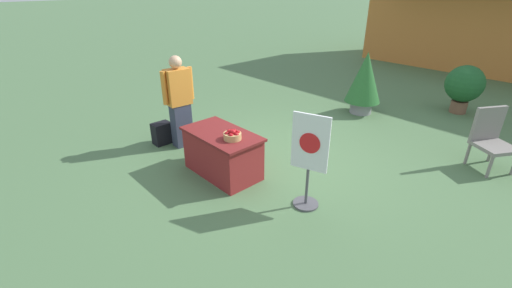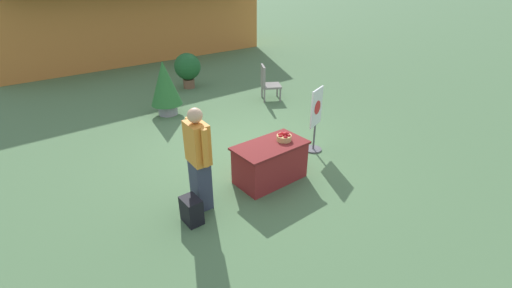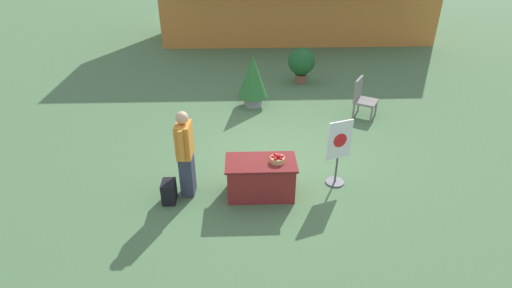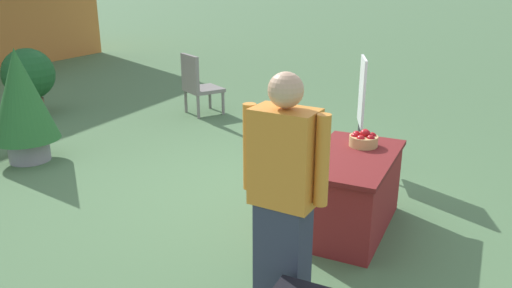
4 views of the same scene
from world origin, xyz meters
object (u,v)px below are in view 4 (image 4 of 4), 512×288
(display_table, at_px, (350,192))
(poster_board, at_px, (361,112))
(patio_chair, at_px, (198,83))
(potted_plant_near_right, at_px, (21,100))
(person_visitor, at_px, (284,196))
(potted_plant_far_left, at_px, (29,76))
(apple_basket, at_px, (364,139))

(display_table, relative_size, poster_board, 0.96)
(patio_chair, bearing_deg, display_table, -98.69)
(potted_plant_near_right, bearing_deg, poster_board, -68.45)
(potted_plant_near_right, bearing_deg, patio_chair, -14.83)
(potted_plant_near_right, bearing_deg, display_table, -89.62)
(potted_plant_near_right, bearing_deg, person_visitor, -108.28)
(display_table, xyz_separation_m, potted_plant_far_left, (1.55, 5.88, 0.31))
(display_table, distance_m, apple_basket, 0.52)
(patio_chair, height_order, potted_plant_near_right, potted_plant_near_right)
(potted_plant_far_left, bearing_deg, poster_board, -90.54)
(display_table, xyz_separation_m, poster_board, (1.49, 0.31, 0.36))
(apple_basket, distance_m, person_visitor, 1.68)
(display_table, relative_size, patio_chair, 1.28)
(display_table, bearing_deg, apple_basket, -4.47)
(poster_board, relative_size, potted_plant_near_right, 0.95)
(apple_basket, bearing_deg, potted_plant_near_right, 94.50)
(poster_board, distance_m, potted_plant_near_right, 4.14)
(potted_plant_near_right, relative_size, potted_plant_far_left, 1.27)
(poster_board, bearing_deg, patio_chair, 137.63)
(apple_basket, bearing_deg, person_visitor, 176.05)
(poster_board, height_order, potted_plant_near_right, potted_plant_near_right)
(display_table, height_order, apple_basket, apple_basket)
(person_visitor, bearing_deg, display_table, 0.00)
(person_visitor, relative_size, poster_board, 1.25)
(apple_basket, distance_m, patio_chair, 4.26)
(display_table, relative_size, person_visitor, 0.77)
(display_table, xyz_separation_m, potted_plant_near_right, (-0.03, 4.16, 0.43))
(person_visitor, height_order, patio_chair, person_visitor)
(display_table, bearing_deg, potted_plant_near_right, 90.38)
(person_visitor, xyz_separation_m, poster_board, (2.86, 0.22, -0.15))
(display_table, height_order, potted_plant_near_right, potted_plant_near_right)
(apple_basket, xyz_separation_m, patio_chair, (2.51, 3.43, -0.25))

